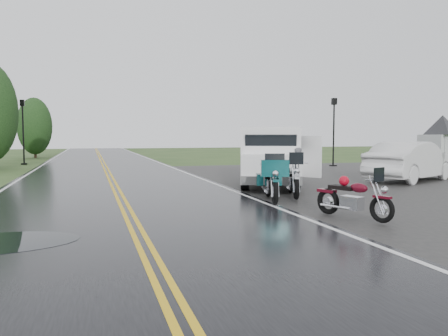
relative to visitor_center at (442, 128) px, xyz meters
name	(u,v)px	position (x,y,z in m)	size (l,w,h in m)	color
ground	(131,221)	(-20.00, -12.00, -2.40)	(120.00, 120.00, 0.00)	#2D471E
road	(111,179)	(-20.00, -2.00, -2.38)	(8.00, 100.00, 0.04)	black
parking_pad	(394,183)	(-9.00, -7.00, -2.38)	(14.00, 24.00, 0.03)	black
visitor_center	(442,128)	(0.00, 0.00, 0.00)	(16.00, 10.00, 4.80)	#A8AAAD
motorcycle_red	(382,199)	(-14.94, -14.08, -1.82)	(0.72, 1.98, 1.17)	#500916
motorcycle_teal	(275,181)	(-16.13, -11.17, -1.70)	(0.86, 2.36, 1.39)	#05383B
motorcycle_silver	(296,179)	(-15.15, -10.47, -1.72)	(0.84, 2.30, 1.36)	#B5B9BD
van_white	(245,158)	(-15.72, -7.67, -1.26)	(2.18, 5.81, 2.28)	white
person_at_van	(296,170)	(-14.06, -8.29, -1.65)	(0.55, 0.36, 1.50)	#494A4E
sedan_white	(411,162)	(-7.96, -6.70, -1.57)	(1.75, 5.02, 1.65)	silver
lamp_post_far_left	(23,132)	(-25.08, 9.91, -0.22)	(0.37, 0.37, 4.37)	black
lamp_post_far_right	(334,132)	(-6.23, 2.29, -0.24)	(0.37, 0.37, 4.32)	black
tree_left_far	(35,132)	(-25.40, 19.19, -0.16)	(2.91, 2.91, 4.48)	#1E3D19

